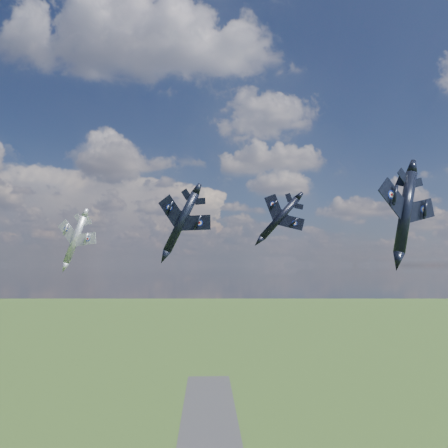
{
  "coord_description": "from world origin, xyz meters",
  "views": [
    {
      "loc": [
        -1.46,
        -57.51,
        75.79
      ],
      "look_at": [
        1.32,
        13.6,
        82.56
      ],
      "focal_mm": 35.0,
      "sensor_mm": 36.0,
      "label": 1
    }
  ],
  "objects_px": {
    "jet_left_silver": "(75,239)",
    "jet_right_navy": "(405,212)",
    "jet_lead_navy": "(181,222)",
    "jet_high_navy": "(279,218)"
  },
  "relations": [
    {
      "from": "jet_left_silver",
      "to": "jet_right_navy",
      "type": "bearing_deg",
      "value": -9.93
    },
    {
      "from": "jet_lead_navy",
      "to": "jet_high_navy",
      "type": "relative_size",
      "value": 0.94
    },
    {
      "from": "jet_left_silver",
      "to": "jet_high_navy",
      "type": "bearing_deg",
      "value": 8.93
    },
    {
      "from": "jet_lead_navy",
      "to": "jet_right_navy",
      "type": "distance_m",
      "value": 30.81
    },
    {
      "from": "jet_right_navy",
      "to": "jet_left_silver",
      "type": "height_order",
      "value": "jet_right_navy"
    },
    {
      "from": "jet_right_navy",
      "to": "jet_high_navy",
      "type": "xyz_separation_m",
      "value": [
        -13.65,
        21.71,
        1.44
      ]
    },
    {
      "from": "jet_lead_navy",
      "to": "jet_left_silver",
      "type": "xyz_separation_m",
      "value": [
        -22.07,
        25.01,
        -1.0
      ]
    },
    {
      "from": "jet_lead_navy",
      "to": "jet_right_navy",
      "type": "height_order",
      "value": "jet_right_navy"
    },
    {
      "from": "jet_lead_navy",
      "to": "jet_left_silver",
      "type": "height_order",
      "value": "jet_lead_navy"
    },
    {
      "from": "jet_right_navy",
      "to": "jet_high_navy",
      "type": "height_order",
      "value": "jet_high_navy"
    }
  ]
}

